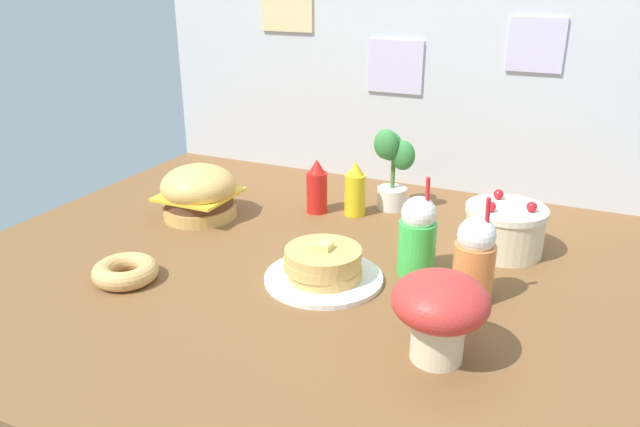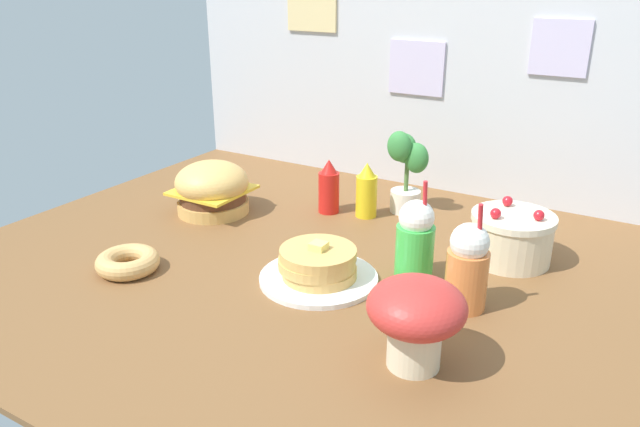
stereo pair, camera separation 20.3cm
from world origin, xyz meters
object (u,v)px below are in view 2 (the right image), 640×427
object	(u,v)px
burger	(212,189)
ketchup_bottle	(329,188)
orange_float_cup	(467,267)
potted_plant	(406,169)
layer_cake	(511,237)
mustard_bottle	(366,192)
pancake_stack	(318,267)
donut_pink_glaze	(128,261)
mushroom_stool	(416,315)
cream_soda_cup	(415,240)

from	to	relation	value
burger	ketchup_bottle	world-z (taller)	ketchup_bottle
burger	orange_float_cup	size ratio (longest dim) A/B	0.88
potted_plant	layer_cake	bearing A→B (deg)	-25.91
layer_cake	mustard_bottle	xyz separation A→B (m)	(-0.61, 0.11, 0.02)
orange_float_cup	mustard_bottle	bearing A→B (deg)	139.08
burger	mustard_bottle	distance (m)	0.62
ketchup_bottle	layer_cake	bearing A→B (deg)	-5.62
pancake_stack	potted_plant	xyz separation A→B (m)	(-0.01, 0.70, 0.13)
pancake_stack	donut_pink_glaze	size ratio (longest dim) A/B	1.83
pancake_stack	orange_float_cup	bearing A→B (deg)	9.65
potted_plant	mushroom_stool	size ratio (longest dim) A/B	1.39
mustard_bottle	potted_plant	distance (m)	0.19
mustard_bottle	layer_cake	bearing A→B (deg)	-10.43
pancake_stack	donut_pink_glaze	world-z (taller)	pancake_stack
mushroom_stool	ketchup_bottle	bearing A→B (deg)	131.48
layer_cake	ketchup_bottle	distance (m)	0.76
pancake_stack	orange_float_cup	distance (m)	0.47
donut_pink_glaze	mushroom_stool	xyz separation A→B (m)	(1.01, -0.00, 0.11)
cream_soda_cup	mushroom_stool	size ratio (longest dim) A/B	1.36
mushroom_stool	cream_soda_cup	bearing A→B (deg)	112.67
mustard_bottle	mushroom_stool	xyz separation A→B (m)	(0.56, -0.84, 0.04)
orange_float_cup	layer_cake	bearing A→B (deg)	85.27
donut_pink_glaze	burger	bearing A→B (deg)	100.32
burger	potted_plant	world-z (taller)	potted_plant
pancake_stack	mustard_bottle	world-z (taller)	mustard_bottle
mustard_bottle	cream_soda_cup	world-z (taller)	cream_soda_cup
ketchup_bottle	cream_soda_cup	world-z (taller)	cream_soda_cup
burger	orange_float_cup	xyz separation A→B (m)	(1.13, -0.22, 0.03)
cream_soda_cup	orange_float_cup	size ratio (longest dim) A/B	1.00
layer_cake	cream_soda_cup	world-z (taller)	cream_soda_cup
burger	cream_soda_cup	size ratio (longest dim) A/B	0.88
cream_soda_cup	potted_plant	world-z (taller)	potted_plant
ketchup_bottle	donut_pink_glaze	distance (m)	0.86
ketchup_bottle	orange_float_cup	distance (m)	0.86
pancake_stack	layer_cake	xyz separation A→B (m)	(0.49, 0.46, 0.04)
ketchup_bottle	orange_float_cup	xyz separation A→B (m)	(0.73, -0.46, 0.03)
layer_cake	orange_float_cup	bearing A→B (deg)	-94.73
mustard_bottle	potted_plant	xyz separation A→B (m)	(0.11, 0.13, 0.08)
pancake_stack	ketchup_bottle	world-z (taller)	ketchup_bottle
pancake_stack	burger	bearing A→B (deg)	156.60
pancake_stack	mushroom_stool	xyz separation A→B (m)	(0.44, -0.26, 0.10)
ketchup_bottle	mustard_bottle	size ratio (longest dim) A/B	1.00
orange_float_cup	potted_plant	world-z (taller)	potted_plant
pancake_stack	donut_pink_glaze	bearing A→B (deg)	-155.63
ketchup_bottle	orange_float_cup	size ratio (longest dim) A/B	0.67
donut_pink_glaze	potted_plant	world-z (taller)	potted_plant
pancake_stack	mushroom_stool	size ratio (longest dim) A/B	1.55
orange_float_cup	burger	bearing A→B (deg)	169.19
burger	mushroom_stool	xyz separation A→B (m)	(1.11, -0.56, 0.04)
layer_cake	mustard_bottle	distance (m)	0.62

